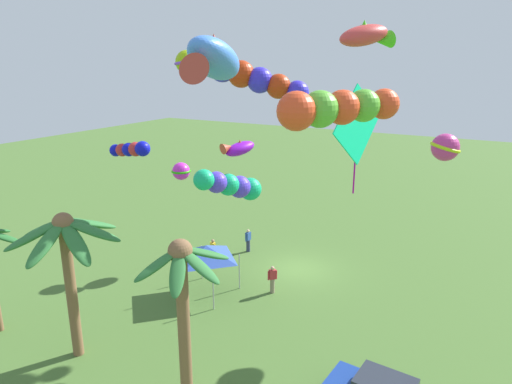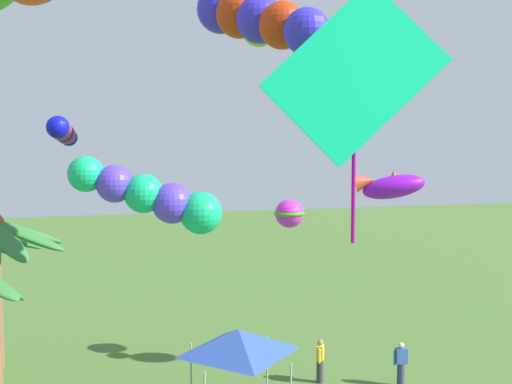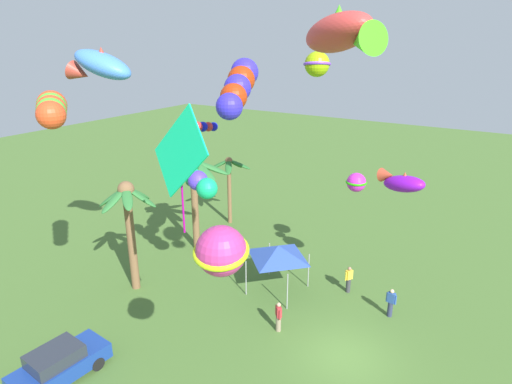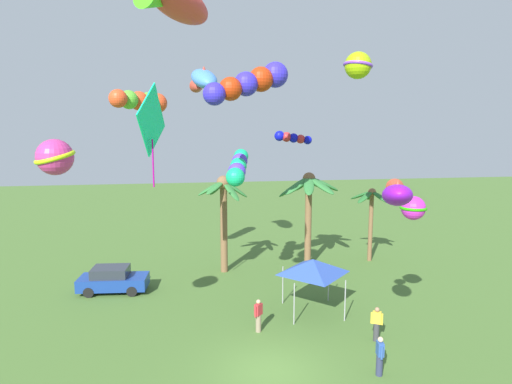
{
  "view_description": "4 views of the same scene",
  "coord_description": "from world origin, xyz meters",
  "px_view_note": "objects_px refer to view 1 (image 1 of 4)",
  "views": [
    {
      "loc": [
        -10.34,
        24.03,
        12.4
      ],
      "look_at": [
        0.04,
        5.43,
        6.35
      ],
      "focal_mm": 32.01,
      "sensor_mm": 36.0,
      "label": 1
    },
    {
      "loc": [
        -14.7,
        9.44,
        8.63
      ],
      "look_at": [
        0.62,
        5.39,
        7.35
      ],
      "focal_mm": 42.44,
      "sensor_mm": 36.0,
      "label": 2
    },
    {
      "loc": [
        -15.57,
        -4.93,
        13.54
      ],
      "look_at": [
        -0.01,
        4.7,
        7.07
      ],
      "focal_mm": 30.16,
      "sensor_mm": 36.0,
      "label": 3
    },
    {
      "loc": [
        -2.98,
        -15.7,
        9.61
      ],
      "look_at": [
        0.26,
        5.27,
        6.43
      ],
      "focal_mm": 30.55,
      "sensor_mm": 36.0,
      "label": 4
    }
  ],
  "objects_px": {
    "kite_fish_1": "(212,61)",
    "kite_tube_9": "(231,185)",
    "kite_ball_10": "(445,147)",
    "spectator_1": "(213,251)",
    "kite_diamond_0": "(357,126)",
    "kite_ball_5": "(181,171)",
    "spectator_2": "(248,240)",
    "kite_fish_2": "(367,36)",
    "kite_fish_3": "(238,148)",
    "palm_tree_0": "(182,285)",
    "kite_tube_7": "(255,79)",
    "kite_tube_6": "(337,108)",
    "palm_tree_1": "(67,245)",
    "kite_tube_8": "(131,149)",
    "festival_tent": "(206,252)",
    "spectator_0": "(272,279)",
    "kite_ball_4": "(187,62)"
  },
  "relations": [
    {
      "from": "palm_tree_1",
      "to": "kite_tube_6",
      "type": "xyz_separation_m",
      "value": [
        -10.61,
        -2.13,
        5.92
      ]
    },
    {
      "from": "spectator_2",
      "to": "kite_fish_1",
      "type": "height_order",
      "value": "kite_fish_1"
    },
    {
      "from": "kite_diamond_0",
      "to": "kite_ball_5",
      "type": "bearing_deg",
      "value": -12.43
    },
    {
      "from": "kite_fish_1",
      "to": "spectator_2",
      "type": "bearing_deg",
      "value": -64.15
    },
    {
      "from": "kite_tube_6",
      "to": "kite_tube_8",
      "type": "bearing_deg",
      "value": -0.79
    },
    {
      "from": "kite_ball_5",
      "to": "spectator_1",
      "type": "bearing_deg",
      "value": -161.51
    },
    {
      "from": "kite_tube_6",
      "to": "palm_tree_1",
      "type": "bearing_deg",
      "value": 11.35
    },
    {
      "from": "spectator_1",
      "to": "kite_diamond_0",
      "type": "distance_m",
      "value": 13.72
    },
    {
      "from": "kite_fish_2",
      "to": "kite_tube_6",
      "type": "distance_m",
      "value": 11.2
    },
    {
      "from": "palm_tree_0",
      "to": "kite_tube_7",
      "type": "bearing_deg",
      "value": -83.17
    },
    {
      "from": "kite_ball_10",
      "to": "spectator_1",
      "type": "bearing_deg",
      "value": 3.71
    },
    {
      "from": "palm_tree_0",
      "to": "kite_ball_4",
      "type": "distance_m",
      "value": 12.64
    },
    {
      "from": "spectator_0",
      "to": "kite_ball_4",
      "type": "height_order",
      "value": "kite_ball_4"
    },
    {
      "from": "palm_tree_1",
      "to": "kite_diamond_0",
      "type": "height_order",
      "value": "kite_diamond_0"
    },
    {
      "from": "kite_fish_2",
      "to": "kite_fish_3",
      "type": "distance_m",
      "value": 10.39
    },
    {
      "from": "spectator_1",
      "to": "kite_fish_1",
      "type": "height_order",
      "value": "kite_fish_1"
    },
    {
      "from": "spectator_2",
      "to": "kite_tube_9",
      "type": "distance_m",
      "value": 12.06
    },
    {
      "from": "kite_tube_6",
      "to": "kite_tube_9",
      "type": "xyz_separation_m",
      "value": [
        5.3,
        -2.26,
        -3.68
      ]
    },
    {
      "from": "kite_fish_2",
      "to": "kite_tube_7",
      "type": "distance_m",
      "value": 6.95
    },
    {
      "from": "kite_ball_4",
      "to": "kite_fish_3",
      "type": "bearing_deg",
      "value": -92.04
    },
    {
      "from": "kite_fish_1",
      "to": "kite_tube_7",
      "type": "distance_m",
      "value": 6.64
    },
    {
      "from": "kite_ball_4",
      "to": "kite_ball_10",
      "type": "xyz_separation_m",
      "value": [
        -12.64,
        -3.22,
        -3.9
      ]
    },
    {
      "from": "kite_fish_1",
      "to": "kite_ball_5",
      "type": "height_order",
      "value": "kite_fish_1"
    },
    {
      "from": "palm_tree_0",
      "to": "kite_tube_6",
      "type": "relative_size",
      "value": 1.69
    },
    {
      "from": "spectator_1",
      "to": "kite_tube_7",
      "type": "height_order",
      "value": "kite_tube_7"
    },
    {
      "from": "palm_tree_1",
      "to": "kite_fish_1",
      "type": "relative_size",
      "value": 1.83
    },
    {
      "from": "palm_tree_1",
      "to": "festival_tent",
      "type": "distance_m",
      "value": 8.0
    },
    {
      "from": "spectator_2",
      "to": "kite_diamond_0",
      "type": "xyz_separation_m",
      "value": [
        -8.8,
        5.83,
        9.0
      ]
    },
    {
      "from": "kite_diamond_0",
      "to": "kite_ball_5",
      "type": "height_order",
      "value": "kite_diamond_0"
    },
    {
      "from": "palm_tree_1",
      "to": "kite_tube_9",
      "type": "height_order",
      "value": "kite_tube_9"
    },
    {
      "from": "kite_tube_9",
      "to": "kite_diamond_0",
      "type": "bearing_deg",
      "value": -143.12
    },
    {
      "from": "kite_fish_1",
      "to": "kite_tube_8",
      "type": "height_order",
      "value": "kite_fish_1"
    },
    {
      "from": "festival_tent",
      "to": "spectator_0",
      "type": "bearing_deg",
      "value": -150.33
    },
    {
      "from": "kite_fish_1",
      "to": "kite_tube_8",
      "type": "bearing_deg",
      "value": -16.32
    },
    {
      "from": "kite_tube_9",
      "to": "kite_fish_1",
      "type": "bearing_deg",
      "value": 114.89
    },
    {
      "from": "spectator_2",
      "to": "kite_tube_6",
      "type": "height_order",
      "value": "kite_tube_6"
    },
    {
      "from": "kite_tube_9",
      "to": "kite_tube_8",
      "type": "bearing_deg",
      "value": 31.04
    },
    {
      "from": "spectator_2",
      "to": "kite_tube_8",
      "type": "bearing_deg",
      "value": 94.73
    },
    {
      "from": "kite_ball_4",
      "to": "kite_tube_9",
      "type": "xyz_separation_m",
      "value": [
        -5.18,
        4.05,
        -5.05
      ]
    },
    {
      "from": "kite_ball_5",
      "to": "festival_tent",
      "type": "bearing_deg",
      "value": 142.83
    },
    {
      "from": "palm_tree_0",
      "to": "kite_ball_5",
      "type": "height_order",
      "value": "kite_ball_5"
    },
    {
      "from": "kite_tube_9",
      "to": "kite_fish_3",
      "type": "bearing_deg",
      "value": -60.31
    },
    {
      "from": "kite_tube_8",
      "to": "kite_ball_10",
      "type": "distance_m",
      "value": 14.48
    },
    {
      "from": "palm_tree_0",
      "to": "kite_tube_7",
      "type": "xyz_separation_m",
      "value": [
        0.82,
        -6.81,
        6.99
      ]
    },
    {
      "from": "kite_fish_1",
      "to": "kite_tube_8",
      "type": "distance_m",
      "value": 6.5
    },
    {
      "from": "palm_tree_1",
      "to": "kite_ball_10",
      "type": "relative_size",
      "value": 3.49
    },
    {
      "from": "kite_tube_9",
      "to": "kite_ball_10",
      "type": "height_order",
      "value": "kite_ball_10"
    },
    {
      "from": "spectator_2",
      "to": "festival_tent",
      "type": "distance_m",
      "value": 6.42
    },
    {
      "from": "festival_tent",
      "to": "kite_ball_5",
      "type": "bearing_deg",
      "value": -37.17
    },
    {
      "from": "kite_fish_1",
      "to": "kite_tube_9",
      "type": "distance_m",
      "value": 6.49
    }
  ]
}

